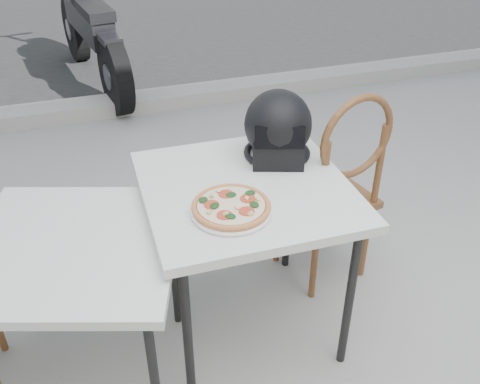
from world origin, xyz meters
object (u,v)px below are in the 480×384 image
object	(u,v)px
cafe_table_side	(74,257)
cafe_table_main	(246,200)
pizza	(231,206)
helmet	(278,129)
cafe_chair_main	(337,181)
motorcycle	(91,34)
plate	(231,211)

from	to	relation	value
cafe_table_side	cafe_table_main	bearing A→B (deg)	6.97
pizza	helmet	xyz separation A→B (m)	(0.31, 0.34, 0.10)
cafe_table_main	pizza	size ratio (longest dim) A/B	2.67
cafe_chair_main	cafe_table_main	bearing A→B (deg)	7.52
helmet	cafe_chair_main	distance (m)	0.44
cafe_chair_main	cafe_table_side	world-z (taller)	cafe_chair_main
helmet	motorcycle	world-z (taller)	helmet
pizza	cafe_table_side	distance (m)	0.59
motorcycle	pizza	bearing A→B (deg)	-94.56
cafe_table_main	helmet	size ratio (longest dim) A/B	2.19
cafe_chair_main	cafe_table_side	size ratio (longest dim) A/B	1.11
helmet	cafe_chair_main	world-z (taller)	helmet
plate	pizza	bearing A→B (deg)	76.76
cafe_table_main	cafe_table_side	size ratio (longest dim) A/B	0.87
helmet	cafe_table_side	world-z (taller)	helmet
plate	cafe_table_side	size ratio (longest dim) A/B	0.40
plate	motorcycle	size ratio (longest dim) A/B	0.18
helmet	motorcycle	xyz separation A→B (m)	(-0.55, 3.10, -0.43)
plate	cafe_table_side	world-z (taller)	plate
plate	motorcycle	distance (m)	3.46
plate	pizza	size ratio (longest dim) A/B	1.23
helmet	motorcycle	distance (m)	3.17
helmet	motorcycle	size ratio (longest dim) A/B	0.18
pizza	plate	bearing A→B (deg)	-103.24
pizza	motorcycle	bearing A→B (deg)	93.92
motorcycle	plate	bearing A→B (deg)	-94.56
helmet	motorcycle	bearing A→B (deg)	118.87
helmet	cafe_chair_main	xyz separation A→B (m)	(0.31, -0.00, -0.31)
cafe_chair_main	motorcycle	xyz separation A→B (m)	(-0.85, 3.10, -0.12)
cafe_chair_main	pizza	bearing A→B (deg)	16.88
plate	pizza	world-z (taller)	pizza
pizza	cafe_chair_main	world-z (taller)	cafe_chair_main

